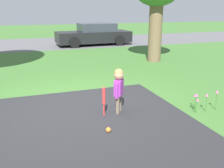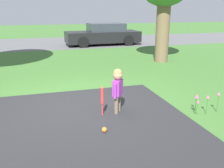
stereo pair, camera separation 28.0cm
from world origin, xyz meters
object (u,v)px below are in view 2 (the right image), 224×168
object	(u,v)px
child	(118,85)
parked_car	(103,35)
baseball_bat	(102,97)
sports_ball	(104,130)

from	to	relation	value
child	parked_car	bearing A→B (deg)	24.48
baseball_bat	sports_ball	distance (m)	0.79
child	baseball_bat	bearing A→B (deg)	136.82
baseball_bat	sports_ball	bearing A→B (deg)	-101.74
parked_car	sports_ball	bearing A→B (deg)	74.26
child	baseball_bat	size ratio (longest dim) A/B	1.55
sports_ball	parked_car	xyz separation A→B (m)	(2.68, 10.50, 0.54)
baseball_bat	parked_car	xyz separation A→B (m)	(2.54, 9.81, 0.20)
baseball_bat	child	bearing A→B (deg)	9.57
baseball_bat	sports_ball	size ratio (longest dim) A/B	6.59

